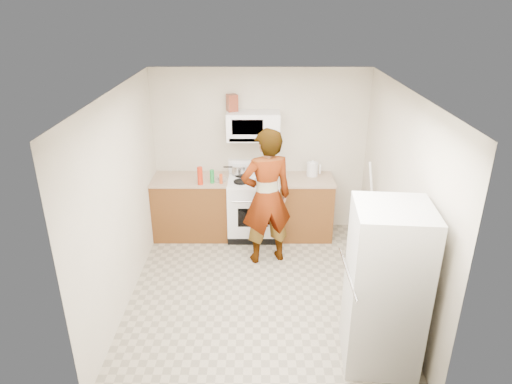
{
  "coord_description": "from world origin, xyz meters",
  "views": [
    {
      "loc": [
        -0.04,
        -4.79,
        3.42
      ],
      "look_at": [
        -0.06,
        0.55,
        1.12
      ],
      "focal_mm": 32.0,
      "sensor_mm": 36.0,
      "label": 1
    }
  ],
  "objects_px": {
    "person": "(267,197)",
    "microwave": "(253,126)",
    "kettle": "(312,169)",
    "saucepan": "(239,169)",
    "fridge": "(385,288)",
    "gas_range": "(253,206)"
  },
  "relations": [
    {
      "from": "gas_range",
      "to": "kettle",
      "type": "bearing_deg",
      "value": 7.9
    },
    {
      "from": "kettle",
      "to": "saucepan",
      "type": "relative_size",
      "value": 0.95
    },
    {
      "from": "gas_range",
      "to": "kettle",
      "type": "distance_m",
      "value": 1.05
    },
    {
      "from": "microwave",
      "to": "fridge",
      "type": "relative_size",
      "value": 0.45
    },
    {
      "from": "fridge",
      "to": "kettle",
      "type": "relative_size",
      "value": 8.36
    },
    {
      "from": "fridge",
      "to": "person",
      "type": "bearing_deg",
      "value": 124.95
    },
    {
      "from": "person",
      "to": "microwave",
      "type": "bearing_deg",
      "value": -93.73
    },
    {
      "from": "gas_range",
      "to": "fridge",
      "type": "relative_size",
      "value": 0.66
    },
    {
      "from": "person",
      "to": "kettle",
      "type": "relative_size",
      "value": 9.37
    },
    {
      "from": "saucepan",
      "to": "kettle",
      "type": "bearing_deg",
      "value": -2.63
    },
    {
      "from": "microwave",
      "to": "fridge",
      "type": "distance_m",
      "value": 3.16
    },
    {
      "from": "fridge",
      "to": "microwave",
      "type": "bearing_deg",
      "value": 119.82
    },
    {
      "from": "gas_range",
      "to": "fridge",
      "type": "height_order",
      "value": "fridge"
    },
    {
      "from": "gas_range",
      "to": "microwave",
      "type": "height_order",
      "value": "microwave"
    },
    {
      "from": "microwave",
      "to": "kettle",
      "type": "distance_m",
      "value": 1.1
    },
    {
      "from": "gas_range",
      "to": "person",
      "type": "xyz_separation_m",
      "value": [
        0.18,
        -0.73,
        0.47
      ]
    },
    {
      "from": "fridge",
      "to": "kettle",
      "type": "bearing_deg",
      "value": 103.13
    },
    {
      "from": "kettle",
      "to": "saucepan",
      "type": "height_order",
      "value": "kettle"
    },
    {
      "from": "person",
      "to": "fridge",
      "type": "xyz_separation_m",
      "value": [
        1.1,
        -1.9,
        -0.1
      ]
    },
    {
      "from": "fridge",
      "to": "saucepan",
      "type": "bearing_deg",
      "value": 123.05
    },
    {
      "from": "microwave",
      "to": "gas_range",
      "type": "bearing_deg",
      "value": -90.0
    },
    {
      "from": "kettle",
      "to": "person",
      "type": "bearing_deg",
      "value": -117.16
    }
  ]
}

